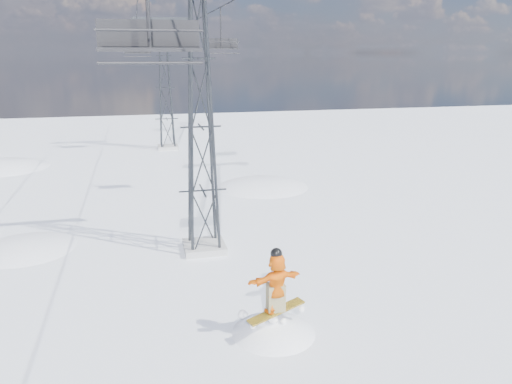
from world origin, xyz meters
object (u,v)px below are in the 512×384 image
lift_chair_near (149,38)px  lift_tower_near (201,128)px  snowboarder_jump (273,377)px  lift_tower_far (165,88)px

lift_chair_near → lift_tower_near: bearing=77.2°
lift_tower_near → snowboarder_jump: bearing=-80.7°
snowboarder_jump → lift_tower_far: bearing=92.1°
snowboarder_jump → lift_chair_near: bearing=-145.1°
lift_tower_near → snowboarder_jump: size_ratio=1.66×
lift_tower_near → lift_chair_near: size_ratio=4.36×
lift_tower_far → lift_chair_near: lift_tower_far is taller
lift_tower_far → snowboarder_jump: bearing=-87.9°
lift_chair_near → lift_tower_far: bearing=86.4°
lift_tower_near → lift_tower_far: (0.00, 25.00, 0.00)m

